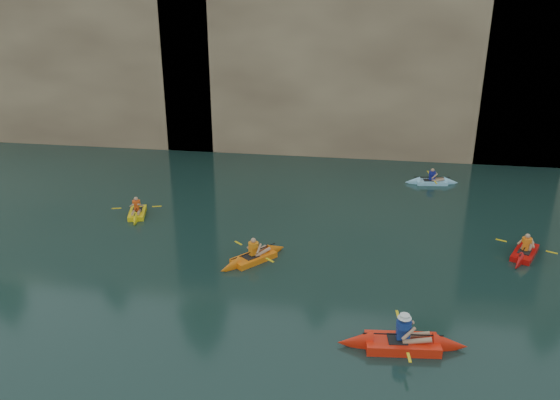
# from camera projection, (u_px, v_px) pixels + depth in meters

# --- Properties ---
(ground) EXTENTS (160.00, 160.00, 0.00)m
(ground) POSITION_uv_depth(u_px,v_px,m) (248.00, 389.00, 14.21)
(ground) COLOR black
(ground) RESTS_ON ground
(cliff) EXTENTS (70.00, 16.00, 12.00)m
(cliff) POSITION_uv_depth(u_px,v_px,m) (335.00, 45.00, 39.67)
(cliff) COLOR #C9B87B
(cliff) RESTS_ON ground
(cliff_slab_west) EXTENTS (26.00, 2.40, 10.56)m
(cliff_slab_west) POSITION_uv_depth(u_px,v_px,m) (25.00, 62.00, 36.11)
(cliff_slab_west) COLOR tan
(cliff_slab_west) RESTS_ON ground
(cliff_slab_center) EXTENTS (24.00, 2.40, 11.40)m
(cliff_slab_center) POSITION_uv_depth(u_px,v_px,m) (360.00, 62.00, 32.66)
(cliff_slab_center) COLOR tan
(cliff_slab_center) RESTS_ON ground
(sea_cave_west) EXTENTS (4.50, 1.00, 4.00)m
(sea_cave_west) POSITION_uv_depth(u_px,v_px,m) (55.00, 114.00, 36.40)
(sea_cave_west) COLOR black
(sea_cave_west) RESTS_ON ground
(sea_cave_center) EXTENTS (3.50, 1.00, 3.20)m
(sea_cave_center) POSITION_uv_depth(u_px,v_px,m) (260.00, 127.00, 34.44)
(sea_cave_center) COLOR black
(sea_cave_center) RESTS_ON ground
(sea_cave_east) EXTENTS (5.00, 1.00, 4.50)m
(sea_cave_east) POSITION_uv_depth(u_px,v_px,m) (493.00, 126.00, 32.11)
(sea_cave_east) COLOR black
(sea_cave_east) RESTS_ON ground
(main_kayaker) EXTENTS (3.82, 2.52, 1.40)m
(main_kayaker) POSITION_uv_depth(u_px,v_px,m) (402.00, 343.00, 15.78)
(main_kayaker) COLOR red
(main_kayaker) RESTS_ON ground
(kayaker_orange) EXTENTS (2.55, 2.86, 1.19)m
(kayaker_orange) POSITION_uv_depth(u_px,v_px,m) (254.00, 257.00, 20.91)
(kayaker_orange) COLOR orange
(kayaker_orange) RESTS_ON ground
(kayaker_red_far) EXTENTS (2.09, 3.11, 1.15)m
(kayaker_red_far) POSITION_uv_depth(u_px,v_px,m) (525.00, 252.00, 21.34)
(kayaker_red_far) COLOR #BF0E0B
(kayaker_red_far) RESTS_ON ground
(kayaker_yellow) EXTENTS (2.16, 2.81, 1.12)m
(kayaker_yellow) POSITION_uv_depth(u_px,v_px,m) (137.00, 212.00, 25.14)
(kayaker_yellow) COLOR yellow
(kayaker_yellow) RESTS_ON ground
(kayaker_ltblue_mid) EXTENTS (2.90, 2.15, 1.08)m
(kayaker_ltblue_mid) POSITION_uv_depth(u_px,v_px,m) (431.00, 182.00, 29.20)
(kayaker_ltblue_mid) COLOR #96DAFC
(kayaker_ltblue_mid) RESTS_ON ground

